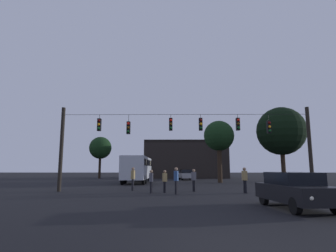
{
  "coord_description": "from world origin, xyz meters",
  "views": [
    {
      "loc": [
        -1.07,
        -6.42,
        1.68
      ],
      "look_at": [
        -1.29,
        14.87,
        4.97
      ],
      "focal_mm": 29.41,
      "sensor_mm": 36.0,
      "label": 1
    }
  ],
  "objects_px": {
    "pedestrian_crossing_left": "(165,180)",
    "pedestrian_crossing_center": "(133,177)",
    "pedestrian_trailing": "(176,179)",
    "tree_behind_building": "(219,136)",
    "pedestrian_near_bus": "(245,178)",
    "tree_left_silhouette": "(281,131)",
    "tree_right_far": "(100,148)",
    "city_bus": "(138,167)",
    "car_near_right": "(295,190)",
    "pedestrian_far_side": "(194,179)",
    "car_far_left": "(186,175)",
    "pedestrian_crossing_right": "(151,180)"
  },
  "relations": [
    {
      "from": "car_far_left",
      "to": "pedestrian_crossing_left",
      "type": "bearing_deg",
      "value": -97.11
    },
    {
      "from": "pedestrian_crossing_left",
      "to": "pedestrian_near_bus",
      "type": "bearing_deg",
      "value": -2.15
    },
    {
      "from": "city_bus",
      "to": "pedestrian_near_bus",
      "type": "bearing_deg",
      "value": -57.01
    },
    {
      "from": "car_far_left",
      "to": "tree_behind_building",
      "type": "distance_m",
      "value": 9.58
    },
    {
      "from": "tree_right_far",
      "to": "car_far_left",
      "type": "bearing_deg",
      "value": -23.29
    },
    {
      "from": "car_far_left",
      "to": "pedestrian_crossing_center",
      "type": "relative_size",
      "value": 2.53
    },
    {
      "from": "car_far_left",
      "to": "tree_left_silhouette",
      "type": "distance_m",
      "value": 14.47
    },
    {
      "from": "pedestrian_near_bus",
      "to": "tree_left_silhouette",
      "type": "relative_size",
      "value": 0.19
    },
    {
      "from": "tree_left_silhouette",
      "to": "tree_right_far",
      "type": "height_order",
      "value": "tree_left_silhouette"
    },
    {
      "from": "pedestrian_crossing_left",
      "to": "car_near_right",
      "type": "bearing_deg",
      "value": -53.29
    },
    {
      "from": "city_bus",
      "to": "pedestrian_near_bus",
      "type": "xyz_separation_m",
      "value": [
        9.1,
        -14.02,
        -0.87
      ]
    },
    {
      "from": "city_bus",
      "to": "pedestrian_near_bus",
      "type": "relative_size",
      "value": 6.28
    },
    {
      "from": "pedestrian_crossing_left",
      "to": "tree_right_far",
      "type": "height_order",
      "value": "tree_right_far"
    },
    {
      "from": "tree_left_silhouette",
      "to": "city_bus",
      "type": "bearing_deg",
      "value": -176.47
    },
    {
      "from": "car_near_right",
      "to": "car_far_left",
      "type": "relative_size",
      "value": 0.99
    },
    {
      "from": "pedestrian_crossing_center",
      "to": "tree_right_far",
      "type": "xyz_separation_m",
      "value": [
        -9.2,
        25.69,
        4.14
      ]
    },
    {
      "from": "pedestrian_crossing_left",
      "to": "tree_behind_building",
      "type": "distance_m",
      "value": 15.95
    },
    {
      "from": "pedestrian_crossing_right",
      "to": "car_near_right",
      "type": "bearing_deg",
      "value": -47.5
    },
    {
      "from": "pedestrian_crossing_right",
      "to": "tree_right_far",
      "type": "relative_size",
      "value": 0.22
    },
    {
      "from": "car_far_left",
      "to": "pedestrian_trailing",
      "type": "xyz_separation_m",
      "value": [
        -1.89,
        -22.44,
        0.2
      ]
    },
    {
      "from": "pedestrian_crossing_center",
      "to": "pedestrian_trailing",
      "type": "distance_m",
      "value": 4.39
    },
    {
      "from": "pedestrian_crossing_center",
      "to": "pedestrian_near_bus",
      "type": "distance_m",
      "value": 8.29
    },
    {
      "from": "car_near_right",
      "to": "pedestrian_far_side",
      "type": "relative_size",
      "value": 2.71
    },
    {
      "from": "pedestrian_crossing_left",
      "to": "pedestrian_crossing_center",
      "type": "height_order",
      "value": "pedestrian_crossing_center"
    },
    {
      "from": "pedestrian_near_bus",
      "to": "pedestrian_trailing",
      "type": "distance_m",
      "value": 4.85
    },
    {
      "from": "pedestrian_near_bus",
      "to": "tree_right_far",
      "type": "xyz_separation_m",
      "value": [
        -17.23,
        27.74,
        4.15
      ]
    },
    {
      "from": "car_near_right",
      "to": "car_far_left",
      "type": "bearing_deg",
      "value": 95.95
    },
    {
      "from": "pedestrian_far_side",
      "to": "tree_left_silhouette",
      "type": "bearing_deg",
      "value": 48.43
    },
    {
      "from": "pedestrian_far_side",
      "to": "tree_behind_building",
      "type": "bearing_deg",
      "value": 71.83
    },
    {
      "from": "pedestrian_far_side",
      "to": "pedestrian_crossing_left",
      "type": "bearing_deg",
      "value": -152.51
    },
    {
      "from": "pedestrian_trailing",
      "to": "pedestrian_crossing_left",
      "type": "bearing_deg",
      "value": 125.59
    },
    {
      "from": "tree_behind_building",
      "to": "tree_right_far",
      "type": "relative_size",
      "value": 1.06
    },
    {
      "from": "city_bus",
      "to": "pedestrian_far_side",
      "type": "height_order",
      "value": "city_bus"
    },
    {
      "from": "tree_right_far",
      "to": "pedestrian_crossing_left",
      "type": "bearing_deg",
      "value": -66.99
    },
    {
      "from": "car_near_right",
      "to": "pedestrian_crossing_right",
      "type": "distance_m",
      "value": 9.79
    },
    {
      "from": "pedestrian_trailing",
      "to": "pedestrian_crossing_center",
      "type": "bearing_deg",
      "value": 138.18
    },
    {
      "from": "car_near_right",
      "to": "pedestrian_near_bus",
      "type": "bearing_deg",
      "value": 91.09
    },
    {
      "from": "pedestrian_crossing_right",
      "to": "pedestrian_far_side",
      "type": "height_order",
      "value": "pedestrian_far_side"
    },
    {
      "from": "pedestrian_trailing",
      "to": "tree_left_silhouette",
      "type": "bearing_deg",
      "value": 49.64
    },
    {
      "from": "pedestrian_trailing",
      "to": "pedestrian_far_side",
      "type": "xyz_separation_m",
      "value": [
        1.35,
        2.2,
        -0.07
      ]
    },
    {
      "from": "pedestrian_crossing_right",
      "to": "tree_left_silhouette",
      "type": "height_order",
      "value": "tree_left_silhouette"
    },
    {
      "from": "car_far_left",
      "to": "pedestrian_crossing_left",
      "type": "xyz_separation_m",
      "value": [
        -2.66,
        -21.35,
        0.08
      ]
    },
    {
      "from": "city_bus",
      "to": "tree_behind_building",
      "type": "relative_size",
      "value": 1.47
    },
    {
      "from": "pedestrian_far_side",
      "to": "tree_left_silhouette",
      "type": "distance_m",
      "value": 19.23
    },
    {
      "from": "pedestrian_crossing_left",
      "to": "pedestrian_crossing_center",
      "type": "distance_m",
      "value": 3.1
    },
    {
      "from": "pedestrian_crossing_left",
      "to": "tree_left_silhouette",
      "type": "xyz_separation_m",
      "value": [
        14.38,
        14.91,
        5.45
      ]
    },
    {
      "from": "tree_behind_building",
      "to": "tree_left_silhouette",
      "type": "bearing_deg",
      "value": 7.33
    },
    {
      "from": "city_bus",
      "to": "pedestrian_far_side",
      "type": "bearing_deg",
      "value": -65.88
    },
    {
      "from": "car_near_right",
      "to": "pedestrian_near_bus",
      "type": "height_order",
      "value": "pedestrian_near_bus"
    },
    {
      "from": "pedestrian_trailing",
      "to": "pedestrian_crossing_right",
      "type": "bearing_deg",
      "value": 158.31
    }
  ]
}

